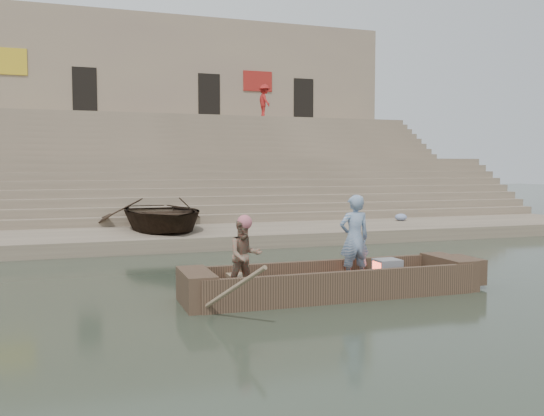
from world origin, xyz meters
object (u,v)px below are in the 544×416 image
main_rowboat (332,289)px  beached_rowboat (161,214)px  standing_man (354,238)px  television (387,270)px  rowing_man (245,256)px  pedestrian (265,101)px

main_rowboat → beached_rowboat: bearing=102.6°
main_rowboat → standing_man: (0.50, 0.09, 0.93)m
main_rowboat → television: 1.19m
rowing_man → television: 2.93m
beached_rowboat → pedestrian: size_ratio=2.62×
television → pedestrian: size_ratio=0.24×
main_rowboat → rowing_man: (-1.74, -0.18, 0.75)m
standing_man → television: size_ratio=3.58×
pedestrian → rowing_man: bearing=159.2°
main_rowboat → rowing_man: rowing_man is taller
rowing_man → pedestrian: pedestrian is taller
television → pedestrian: (4.63, 22.01, 5.73)m
standing_man → rowing_man: (-2.23, -0.27, -0.18)m
pedestrian → television: bearing=166.0°
beached_rowboat → pedestrian: bearing=56.3°
rowing_man → television: rowing_man is taller
main_rowboat → television: bearing=-0.0°
television → beached_rowboat: size_ratio=0.09×
standing_man → television: bearing=173.9°
main_rowboat → standing_man: standing_man is taller
main_rowboat → beached_rowboat: (-1.96, 8.75, 0.80)m
main_rowboat → television: size_ratio=10.87×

